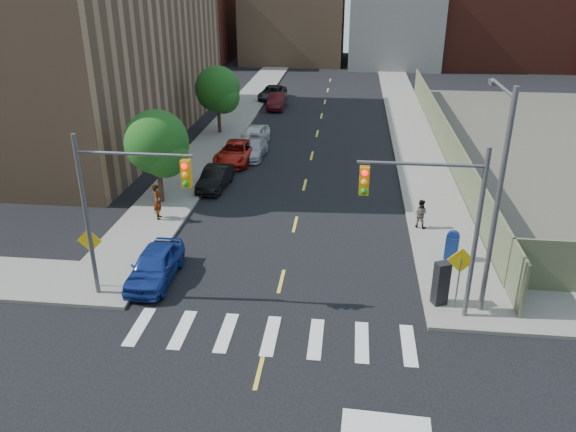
% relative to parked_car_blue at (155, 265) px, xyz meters
% --- Properties ---
extents(ground, '(160.00, 160.00, 0.00)m').
position_rel_parked_car_blue_xyz_m(ground, '(5.50, -7.51, -0.74)').
color(ground, black).
rests_on(ground, ground).
extents(sidewalk_nw, '(3.50, 73.00, 0.15)m').
position_rel_parked_car_blue_xyz_m(sidewalk_nw, '(-2.25, 33.99, -0.66)').
color(sidewalk_nw, gray).
rests_on(sidewalk_nw, ground).
extents(sidewalk_ne, '(3.50, 73.00, 0.15)m').
position_rel_parked_car_blue_xyz_m(sidewalk_ne, '(13.25, 33.99, -0.66)').
color(sidewalk_ne, gray).
rests_on(sidewalk_ne, ground).
extents(fence_north, '(0.12, 44.00, 2.50)m').
position_rel_parked_car_blue_xyz_m(fence_north, '(15.10, 20.49, 0.51)').
color(fence_north, '#656D4C').
rests_on(fence_north, ground).
extents(building_nw, '(22.00, 30.00, 16.00)m').
position_rel_parked_car_blue_xyz_m(building_nw, '(-16.50, 22.49, 7.26)').
color(building_nw, '#8C6B4C').
rests_on(building_nw, ground).
extents(bg_bldg_west, '(14.00, 18.00, 12.00)m').
position_rel_parked_car_blue_xyz_m(bg_bldg_west, '(-16.50, 62.49, 5.26)').
color(bg_bldg_west, '#592319').
rests_on(bg_bldg_west, ground).
extents(bg_bldg_midwest, '(14.00, 16.00, 15.00)m').
position_rel_parked_car_blue_xyz_m(bg_bldg_midwest, '(-0.50, 64.49, 6.76)').
color(bg_bldg_midwest, '#8C6B4C').
rests_on(bg_bldg_midwest, ground).
extents(bg_bldg_center, '(12.00, 16.00, 10.00)m').
position_rel_parked_car_blue_xyz_m(bg_bldg_center, '(13.50, 62.49, 4.26)').
color(bg_bldg_center, gray).
rests_on(bg_bldg_center, ground).
extents(bg_bldg_east, '(18.00, 18.00, 16.00)m').
position_rel_parked_car_blue_xyz_m(bg_bldg_east, '(27.50, 64.49, 7.26)').
color(bg_bldg_east, '#592319').
rests_on(bg_bldg_east, ground).
extents(signal_nw, '(4.59, 0.30, 7.00)m').
position_rel_parked_car_blue_xyz_m(signal_nw, '(-0.48, -1.51, 3.79)').
color(signal_nw, '#59595E').
rests_on(signal_nw, ground).
extents(signal_ne, '(4.59, 0.30, 7.00)m').
position_rel_parked_car_blue_xyz_m(signal_ne, '(11.48, -1.51, 3.79)').
color(signal_ne, '#59595E').
rests_on(signal_ne, ground).
extents(streetlight_ne, '(0.25, 3.70, 9.00)m').
position_rel_parked_car_blue_xyz_m(streetlight_ne, '(13.70, -0.61, 4.48)').
color(streetlight_ne, '#59595E').
rests_on(streetlight_ne, ground).
extents(warn_sign_nw, '(1.06, 0.06, 2.83)m').
position_rel_parked_car_blue_xyz_m(warn_sign_nw, '(-2.30, -1.01, 1.25)').
color(warn_sign_nw, '#59595E').
rests_on(warn_sign_nw, ground).
extents(warn_sign_ne, '(1.06, 0.06, 2.83)m').
position_rel_parked_car_blue_xyz_m(warn_sign_ne, '(12.70, -1.01, 1.25)').
color(warn_sign_ne, '#59595E').
rests_on(warn_sign_ne, ground).
extents(warn_sign_midwest, '(1.06, 0.06, 2.83)m').
position_rel_parked_car_blue_xyz_m(warn_sign_midwest, '(-2.30, 12.49, 1.25)').
color(warn_sign_midwest, '#59595E').
rests_on(warn_sign_midwest, ground).
extents(tree_west_near, '(3.66, 3.64, 5.52)m').
position_rel_parked_car_blue_xyz_m(tree_west_near, '(-2.50, 8.54, 2.74)').
color(tree_west_near, '#332114').
rests_on(tree_west_near, ground).
extents(tree_west_far, '(3.66, 3.64, 5.52)m').
position_rel_parked_car_blue_xyz_m(tree_west_far, '(-2.50, 23.54, 2.74)').
color(tree_west_far, '#332114').
rests_on(tree_west_far, ground).
extents(parked_car_blue, '(1.76, 4.35, 1.48)m').
position_rel_parked_car_blue_xyz_m(parked_car_blue, '(0.00, 0.00, 0.00)').
color(parked_car_blue, navy).
rests_on(parked_car_blue, ground).
extents(parked_car_black, '(1.68, 4.13, 1.33)m').
position_rel_parked_car_blue_xyz_m(parked_car_black, '(0.03, 11.34, -0.07)').
color(parked_car_black, black).
rests_on(parked_car_black, ground).
extents(parked_car_red, '(2.68, 5.24, 1.41)m').
position_rel_parked_car_blue_xyz_m(parked_car_red, '(0.31, 16.53, -0.03)').
color(parked_car_red, '#AA1B11').
rests_on(parked_car_red, ground).
extents(parked_car_silver, '(1.96, 4.33, 1.23)m').
position_rel_parked_car_blue_xyz_m(parked_car_silver, '(1.30, 17.71, -0.13)').
color(parked_car_silver, '#A3A5AB').
rests_on(parked_car_silver, ground).
extents(parked_car_white, '(2.20, 4.60, 1.51)m').
position_rel_parked_car_blue_xyz_m(parked_car_white, '(0.88, 20.63, 0.02)').
color(parked_car_white, silver).
rests_on(parked_car_white, ground).
extents(parked_car_maroon, '(1.56, 4.42, 1.45)m').
position_rel_parked_car_blue_xyz_m(parked_car_maroon, '(1.01, 33.04, -0.01)').
color(parked_car_maroon, '#3A0B0F').
rests_on(parked_car_maroon, ground).
extents(parked_car_grey, '(2.69, 5.14, 1.38)m').
position_rel_parked_car_blue_xyz_m(parked_car_grey, '(0.00, 36.97, -0.05)').
color(parked_car_grey, black).
rests_on(parked_car_grey, ground).
extents(mailbox, '(0.68, 0.59, 1.43)m').
position_rel_parked_car_blue_xyz_m(mailbox, '(13.15, 3.21, 0.10)').
color(mailbox, navy).
rests_on(mailbox, sidewalk_ne).
extents(payphone, '(0.69, 0.63, 1.85)m').
position_rel_parked_car_blue_xyz_m(payphone, '(12.10, -0.74, 0.34)').
color(payphone, black).
rests_on(payphone, sidewalk_ne).
extents(pedestrian_west, '(0.62, 0.80, 1.94)m').
position_rel_parked_car_blue_xyz_m(pedestrian_west, '(-1.89, 6.13, 0.38)').
color(pedestrian_west, gray).
rests_on(pedestrian_west, sidewalk_nw).
extents(pedestrian_east, '(0.92, 0.84, 1.54)m').
position_rel_parked_car_blue_xyz_m(pedestrian_east, '(12.04, 6.59, 0.18)').
color(pedestrian_east, gray).
rests_on(pedestrian_east, sidewalk_ne).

